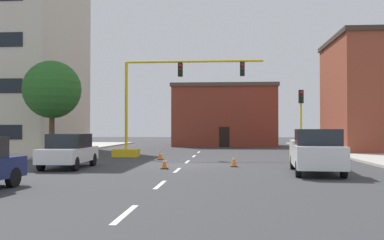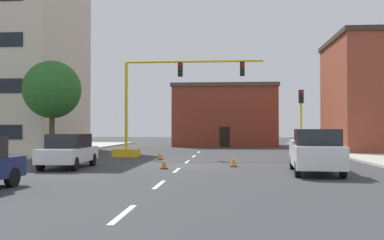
# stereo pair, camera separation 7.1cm
# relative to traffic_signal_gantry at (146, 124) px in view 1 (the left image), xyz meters

# --- Properties ---
(ground_plane) EXTENTS (160.00, 160.00, 0.00)m
(ground_plane) POSITION_rel_traffic_signal_gantry_xyz_m (3.31, -6.83, -2.33)
(ground_plane) COLOR #38383A
(sidewalk_left) EXTENTS (6.00, 56.00, 0.14)m
(sidewalk_left) POSITION_rel_traffic_signal_gantry_xyz_m (-10.01, 1.17, -2.26)
(sidewalk_left) COLOR #B2ADA3
(sidewalk_left) RESTS_ON ground_plane
(sidewalk_right) EXTENTS (6.00, 56.00, 0.14)m
(sidewalk_right) POSITION_rel_traffic_signal_gantry_xyz_m (16.64, 1.17, -2.26)
(sidewalk_right) COLOR #B2ADA3
(sidewalk_right) RESTS_ON ground_plane
(lane_stripe_seg_0) EXTENTS (0.16, 2.40, 0.01)m
(lane_stripe_seg_0) POSITION_rel_traffic_signal_gantry_xyz_m (3.31, -20.83, -2.33)
(lane_stripe_seg_0) COLOR silver
(lane_stripe_seg_0) RESTS_ON ground_plane
(lane_stripe_seg_1) EXTENTS (0.16, 2.40, 0.01)m
(lane_stripe_seg_1) POSITION_rel_traffic_signal_gantry_xyz_m (3.31, -15.33, -2.33)
(lane_stripe_seg_1) COLOR silver
(lane_stripe_seg_1) RESTS_ON ground_plane
(lane_stripe_seg_2) EXTENTS (0.16, 2.40, 0.01)m
(lane_stripe_seg_2) POSITION_rel_traffic_signal_gantry_xyz_m (3.31, -9.83, -2.33)
(lane_stripe_seg_2) COLOR silver
(lane_stripe_seg_2) RESTS_ON ground_plane
(lane_stripe_seg_3) EXTENTS (0.16, 2.40, 0.01)m
(lane_stripe_seg_3) POSITION_rel_traffic_signal_gantry_xyz_m (3.31, -4.33, -2.33)
(lane_stripe_seg_3) COLOR silver
(lane_stripe_seg_3) RESTS_ON ground_plane
(lane_stripe_seg_4) EXTENTS (0.16, 2.40, 0.01)m
(lane_stripe_seg_4) POSITION_rel_traffic_signal_gantry_xyz_m (3.31, 1.17, -2.33)
(lane_stripe_seg_4) COLOR silver
(lane_stripe_seg_4) RESTS_ON ground_plane
(lane_stripe_seg_5) EXTENTS (0.16, 2.40, 0.01)m
(lane_stripe_seg_5) POSITION_rel_traffic_signal_gantry_xyz_m (3.31, 6.67, -2.33)
(lane_stripe_seg_5) COLOR silver
(lane_stripe_seg_5) RESTS_ON ground_plane
(building_brick_center) EXTENTS (11.84, 8.33, 7.02)m
(building_brick_center) POSITION_rel_traffic_signal_gantry_xyz_m (5.44, 20.80, 1.19)
(building_brick_center) COLOR brown
(building_brick_center) RESTS_ON ground_plane
(traffic_signal_gantry) EXTENTS (10.59, 1.20, 6.83)m
(traffic_signal_gantry) POSITION_rel_traffic_signal_gantry_xyz_m (0.00, 0.00, 0.00)
(traffic_signal_gantry) COLOR yellow
(traffic_signal_gantry) RESTS_ON ground_plane
(traffic_light_pole_right) EXTENTS (0.32, 0.47, 4.80)m
(traffic_light_pole_right) POSITION_rel_traffic_signal_gantry_xyz_m (11.06, 1.36, 1.19)
(traffic_light_pole_right) COLOR yellow
(traffic_light_pole_right) RESTS_ON ground_plane
(tree_left_near) EXTENTS (3.90, 3.90, 6.60)m
(tree_left_near) POSITION_rel_traffic_signal_gantry_xyz_m (-6.07, -2.04, 2.30)
(tree_left_near) COLOR #4C3823
(tree_left_near) RESTS_ON ground_plane
(pickup_truck_white) EXTENTS (2.44, 5.55, 1.99)m
(pickup_truck_white) POSITION_rel_traffic_signal_gantry_xyz_m (9.68, -10.83, -1.36)
(pickup_truck_white) COLOR white
(pickup_truck_white) RESTS_ON ground_plane
(sedan_white_mid_left) EXTENTS (1.97, 4.55, 1.74)m
(sedan_white_mid_left) POSITION_rel_traffic_signal_gantry_xyz_m (-2.31, -9.11, -1.45)
(sedan_white_mid_left) COLOR white
(sedan_white_mid_left) RESTS_ON ground_plane
(traffic_cone_roadside_a) EXTENTS (0.36, 0.36, 0.66)m
(traffic_cone_roadside_a) POSITION_rel_traffic_signal_gantry_xyz_m (6.08, -7.68, -2.01)
(traffic_cone_roadside_a) COLOR black
(traffic_cone_roadside_a) RESTS_ON ground_plane
(traffic_cone_roadside_b) EXTENTS (0.36, 0.36, 0.60)m
(traffic_cone_roadside_b) POSITION_rel_traffic_signal_gantry_xyz_m (1.43, -2.77, -2.04)
(traffic_cone_roadside_b) COLOR black
(traffic_cone_roadside_b) RESTS_ON ground_plane
(traffic_cone_roadside_c) EXTENTS (0.36, 0.36, 0.59)m
(traffic_cone_roadside_c) POSITION_rel_traffic_signal_gantry_xyz_m (2.60, -9.17, -2.05)
(traffic_cone_roadside_c) COLOR black
(traffic_cone_roadside_c) RESTS_ON ground_plane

